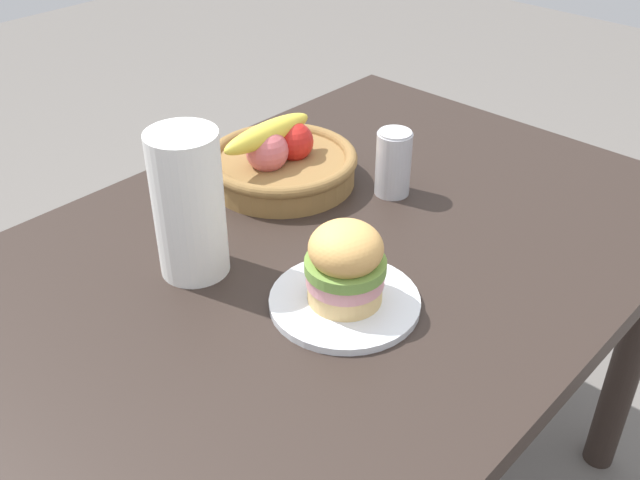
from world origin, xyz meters
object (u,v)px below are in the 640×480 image
Objects in this scene: fruit_basket at (281,162)px; paper_towel_roll at (189,205)px; plate at (345,301)px; soda_can at (393,163)px; sandwich at (345,264)px.

fruit_basket is 1.21× the size of paper_towel_roll.
plate is 1.81× the size of soda_can.
fruit_basket is (0.20, 0.34, 0.04)m from plate.
sandwich reaches higher than soda_can.
sandwich is 0.40m from fruit_basket.
soda_can is 0.43× the size of fruit_basket.
soda_can is 0.42m from paper_towel_roll.
sandwich is 0.26m from paper_towel_roll.
sandwich reaches higher than plate.
plate is 0.79× the size of fruit_basket.
sandwich is 0.35m from soda_can.
paper_towel_roll is at bearing 168.84° from soda_can.
fruit_basket is at bearing 59.06° from sandwich.
plate is 1.76× the size of sandwich.
fruit_basket is (-0.11, 0.18, -0.02)m from soda_can.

